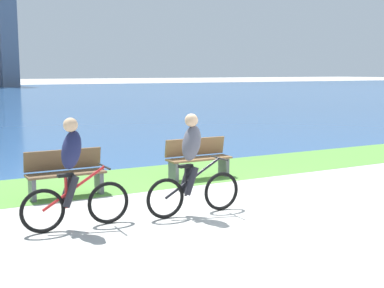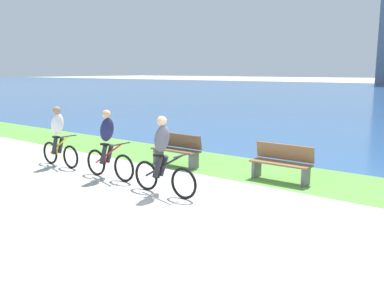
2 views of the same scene
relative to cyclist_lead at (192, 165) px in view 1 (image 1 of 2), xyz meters
name	(u,v)px [view 1 (image 1 of 2)]	position (x,y,z in m)	size (l,w,h in m)	color
ground_plane	(248,203)	(1.26, 0.17, -0.84)	(300.00, 300.00, 0.00)	#B2AFA8
grass_strip_bayside	(175,175)	(1.26, 3.16, -0.84)	(120.00, 2.52, 0.01)	#59933D
cyclist_lead	(192,165)	(0.00, 0.00, 0.00)	(1.76, 0.52, 1.72)	black
cyclist_trailing	(73,175)	(-1.97, 0.18, 0.00)	(1.71, 0.52, 1.72)	black
bench_near_path	(65,173)	(-1.54, 2.33, -0.39)	(1.50, 0.47, 0.90)	brown
bench_far_along_path	(198,158)	(1.56, 2.59, -0.39)	(1.50, 0.47, 0.90)	brown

